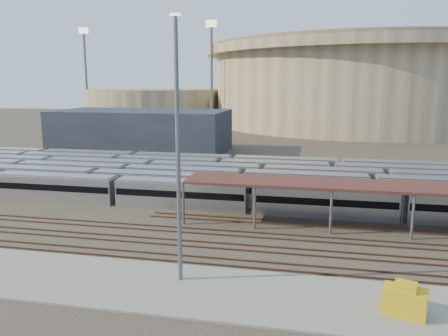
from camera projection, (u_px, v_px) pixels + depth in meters
ground at (248, 232)px, 49.66m from camera, size 420.00×420.00×0.00m
apron at (162, 286)px, 36.21m from camera, size 50.00×9.00×0.20m
subway_trains at (236, 180)px, 68.02m from camera, size 119.85×23.90×3.60m
empty_tracks at (241, 247)px, 44.84m from camera, size 170.00×9.62×0.18m
stadium at (361, 83)px, 176.12m from camera, size 124.00×124.00×32.50m
secondary_arena at (154, 106)px, 185.12m from camera, size 56.00×56.00×14.00m
service_building at (142, 131)px, 108.48m from camera, size 42.00×20.00×10.00m
floodlight_0 at (211, 71)px, 157.34m from camera, size 4.00×1.00×38.40m
floodlight_1 at (86, 73)px, 177.82m from camera, size 4.00×1.00×38.40m
floodlight_3 at (278, 74)px, 201.45m from camera, size 4.00×1.00×38.40m
yard_light_pole at (178, 153)px, 35.25m from camera, size 0.81×0.36×21.73m
yellow_equipment at (404, 301)px, 31.61m from camera, size 3.44×2.67×1.89m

